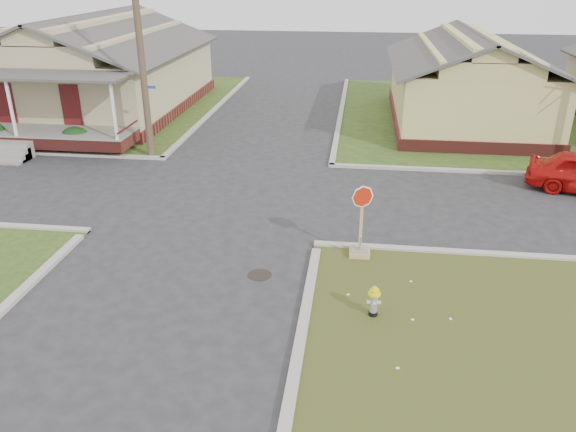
# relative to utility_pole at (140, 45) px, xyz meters

# --- Properties ---
(ground) EXTENTS (120.00, 120.00, 0.00)m
(ground) POSITION_rel_utility_pole_xyz_m (4.20, -8.90, -4.66)
(ground) COLOR #2A2A2C
(ground) RESTS_ON ground
(verge_far_left) EXTENTS (19.00, 19.00, 0.05)m
(verge_far_left) POSITION_rel_utility_pole_xyz_m (-8.80, 9.10, -4.64)
(verge_far_left) COLOR #2B4418
(verge_far_left) RESTS_ON ground
(curbs) EXTENTS (80.00, 40.00, 0.12)m
(curbs) POSITION_rel_utility_pole_xyz_m (4.20, -3.90, -4.66)
(curbs) COLOR #ACA79C
(curbs) RESTS_ON ground
(manhole) EXTENTS (0.64, 0.64, 0.01)m
(manhole) POSITION_rel_utility_pole_xyz_m (6.40, -9.40, -4.66)
(manhole) COLOR black
(manhole) RESTS_ON ground
(corner_house) EXTENTS (10.10, 15.50, 5.30)m
(corner_house) POSITION_rel_utility_pole_xyz_m (-5.80, 7.78, -2.38)
(corner_house) COLOR maroon
(corner_house) RESTS_ON ground
(side_house_yellow) EXTENTS (7.60, 11.60, 4.70)m
(side_house_yellow) POSITION_rel_utility_pole_xyz_m (14.20, 7.60, -2.47)
(side_house_yellow) COLOR maroon
(side_house_yellow) RESTS_ON ground
(utility_pole) EXTENTS (1.80, 0.28, 9.00)m
(utility_pole) POSITION_rel_utility_pole_xyz_m (0.00, 0.00, 0.00)
(utility_pole) COLOR #423326
(utility_pole) RESTS_ON ground
(fire_hydrant) EXTENTS (0.29, 0.29, 0.78)m
(fire_hydrant) POSITION_rel_utility_pole_xyz_m (9.39, -10.97, -4.18)
(fire_hydrant) COLOR black
(fire_hydrant) RESTS_ON ground
(stop_sign) EXTENTS (0.60, 0.58, 2.11)m
(stop_sign) POSITION_rel_utility_pole_xyz_m (9.03, -7.98, -4.16)
(stop_sign) COLOR tan
(stop_sign) RESTS_ON ground
(hedge_right) EXTENTS (1.38, 1.13, 1.06)m
(hedge_right) POSITION_rel_utility_pole_xyz_m (-3.60, 0.43, -4.08)
(hedge_right) COLOR #153A15
(hedge_right) RESTS_ON verge_far_left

